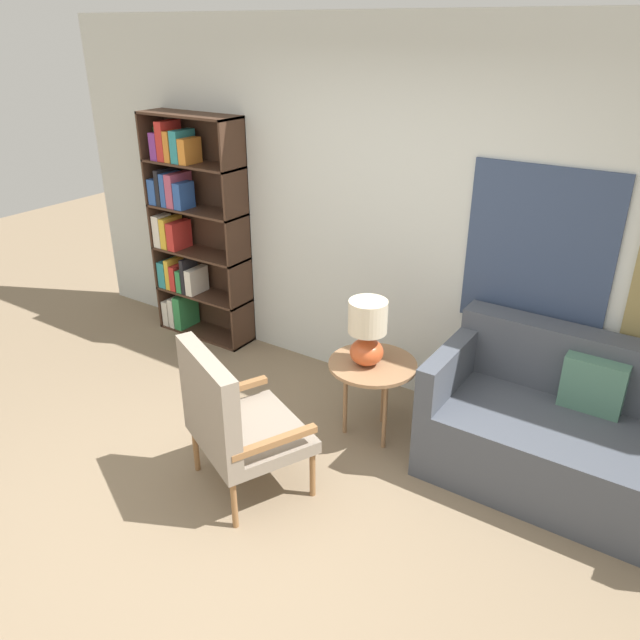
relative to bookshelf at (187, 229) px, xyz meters
name	(u,v)px	position (x,y,z in m)	size (l,w,h in m)	color
ground_plane	(217,533)	(1.93, -1.85, -0.98)	(14.00, 14.00, 0.00)	#847056
wall_back	(403,219)	(2.00, 0.18, 0.37)	(6.40, 0.08, 2.70)	silver
bookshelf	(187,229)	(0.00, 0.00, 0.00)	(0.92, 0.30, 1.97)	#422B1E
armchair	(230,417)	(1.77, -1.50, -0.45)	(0.86, 0.82, 0.97)	olive
couch	(579,438)	(3.48, -0.29, -0.64)	(1.76, 0.89, 0.90)	#474C56
side_table	(372,370)	(2.18, -0.53, -0.47)	(0.59, 0.59, 0.57)	#99704C
table_lamp	(367,331)	(2.15, -0.56, -0.17)	(0.25, 0.25, 0.46)	#C65128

